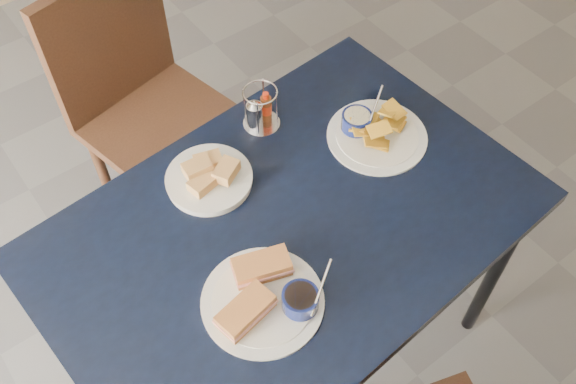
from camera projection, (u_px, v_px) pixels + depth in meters
ground at (277, 369)px, 2.23m from camera, size 6.00×6.00×0.00m
dining_table at (288, 235)px, 1.74m from camera, size 1.35×0.95×0.75m
chair_far at (144, 91)px, 2.24m from camera, size 0.55×0.54×0.99m
sandwich_plate at (266, 295)px, 1.54m from camera, size 0.32×0.30×0.12m
plantain_plate at (371, 130)px, 1.86m from camera, size 0.29×0.29×0.12m
bread_basket at (209, 177)px, 1.76m from camera, size 0.24×0.24×0.07m
condiment_caddy at (259, 111)px, 1.86m from camera, size 0.11×0.11×0.14m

